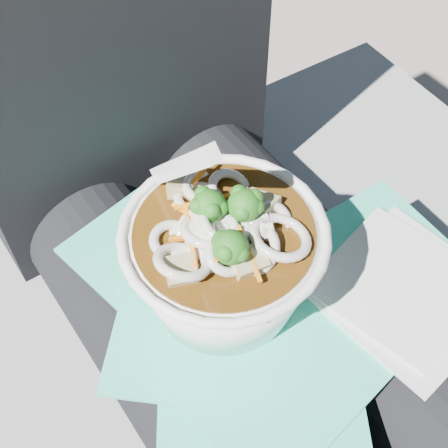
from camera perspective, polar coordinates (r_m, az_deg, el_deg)
stone_ledge at (r=0.98m, az=-2.62°, el=-12.39°), size 1.02×0.54×0.47m
lap at (r=0.65m, az=3.73°, el=-10.77°), size 0.31×0.48×0.15m
person_body at (r=0.67m, az=-0.93°, el=-4.13°), size 0.34×0.94×1.01m
plastic_bag at (r=0.58m, az=2.87°, el=-7.14°), size 0.37×0.38×0.01m
napkins at (r=0.60m, az=16.20°, el=-5.78°), size 0.16×0.17×0.01m
udon_bowl at (r=0.53m, az=-0.04°, el=-2.98°), size 0.17×0.17×0.20m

